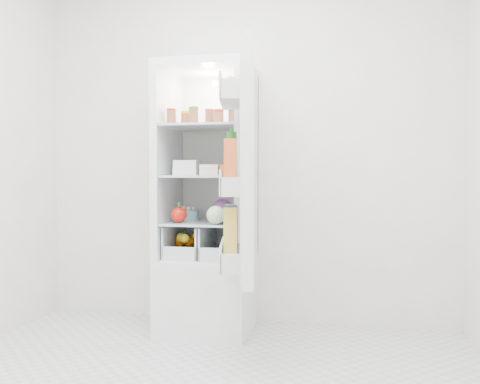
% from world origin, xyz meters
% --- Properties ---
extents(room_walls, '(3.02, 3.02, 2.61)m').
position_xyz_m(room_walls, '(0.00, 0.00, 1.59)').
color(room_walls, silver).
rests_on(room_walls, ground).
extents(refrigerator, '(0.60, 0.60, 1.80)m').
position_xyz_m(refrigerator, '(-0.20, 1.25, 0.67)').
color(refrigerator, white).
rests_on(refrigerator, ground).
extents(shelf_low, '(0.49, 0.53, 0.01)m').
position_xyz_m(shelf_low, '(-0.20, 1.19, 0.74)').
color(shelf_low, '#ACBDCA').
rests_on(shelf_low, refrigerator).
extents(shelf_mid, '(0.49, 0.53, 0.02)m').
position_xyz_m(shelf_mid, '(-0.20, 1.19, 1.05)').
color(shelf_mid, '#ACBDCA').
rests_on(shelf_mid, refrigerator).
extents(shelf_top, '(0.49, 0.53, 0.02)m').
position_xyz_m(shelf_top, '(-0.20, 1.19, 1.38)').
color(shelf_top, '#ACBDCA').
rests_on(shelf_top, refrigerator).
extents(crisper_left, '(0.23, 0.46, 0.22)m').
position_xyz_m(crisper_left, '(-0.32, 1.19, 0.61)').
color(crisper_left, silver).
rests_on(crisper_left, refrigerator).
extents(crisper_right, '(0.23, 0.46, 0.22)m').
position_xyz_m(crisper_right, '(-0.08, 1.19, 0.61)').
color(crisper_right, silver).
rests_on(crisper_right, refrigerator).
extents(condiment_jars, '(0.46, 0.32, 0.08)m').
position_xyz_m(condiment_jars, '(-0.22, 1.10, 1.43)').
color(condiment_jars, '#B21919').
rests_on(condiment_jars, shelf_top).
extents(squeeze_bottle, '(0.07, 0.07, 0.19)m').
position_xyz_m(squeeze_bottle, '(0.01, 1.18, 1.48)').
color(squeeze_bottle, white).
rests_on(squeeze_bottle, shelf_top).
extents(tub_white, '(0.16, 0.16, 0.10)m').
position_xyz_m(tub_white, '(-0.30, 1.07, 1.11)').
color(tub_white, silver).
rests_on(tub_white, shelf_mid).
extents(tub_cream, '(0.13, 0.13, 0.07)m').
position_xyz_m(tub_cream, '(-0.13, 1.03, 1.09)').
color(tub_cream, beige).
rests_on(tub_cream, shelf_mid).
extents(tin_red, '(0.10, 0.10, 0.07)m').
position_xyz_m(tin_red, '(-0.01, 0.97, 1.09)').
color(tin_red, red).
rests_on(tin_red, shelf_mid).
extents(foil_tray, '(0.21, 0.18, 0.04)m').
position_xyz_m(foil_tray, '(-0.36, 1.22, 1.08)').
color(foil_tray, '#BABBBF').
rests_on(foil_tray, shelf_mid).
extents(tub_green, '(0.13, 0.16, 0.08)m').
position_xyz_m(tub_green, '(-0.03, 1.21, 1.10)').
color(tub_green, '#469C50').
rests_on(tub_green, shelf_mid).
extents(red_cabbage, '(0.15, 0.15, 0.15)m').
position_xyz_m(red_cabbage, '(-0.08, 1.14, 0.82)').
color(red_cabbage, '#581E56').
rests_on(red_cabbage, shelf_low).
extents(bell_pepper, '(0.10, 0.10, 0.10)m').
position_xyz_m(bell_pepper, '(-0.35, 1.04, 0.80)').
color(bell_pepper, red).
rests_on(bell_pepper, shelf_low).
extents(mushroom_bowl, '(0.15, 0.15, 0.07)m').
position_xyz_m(mushroom_bowl, '(-0.35, 1.23, 0.78)').
color(mushroom_bowl, '#94CADC').
rests_on(mushroom_bowl, shelf_low).
extents(salad_bag, '(0.12, 0.12, 0.12)m').
position_xyz_m(salad_bag, '(-0.08, 0.97, 0.81)').
color(salad_bag, '#B7D29D').
rests_on(salad_bag, shelf_low).
extents(citrus_pile, '(0.20, 0.31, 0.16)m').
position_xyz_m(citrus_pile, '(-0.33, 1.15, 0.59)').
color(citrus_pile, orange).
rests_on(citrus_pile, refrigerator).
extents(veg_pile, '(0.16, 0.30, 0.10)m').
position_xyz_m(veg_pile, '(-0.07, 1.18, 0.56)').
color(veg_pile, '#1D531B').
rests_on(veg_pile, refrigerator).
extents(fridge_door, '(0.28, 0.60, 1.30)m').
position_xyz_m(fridge_door, '(0.16, 0.62, 1.09)').
color(fridge_door, white).
rests_on(fridge_door, refrigerator).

